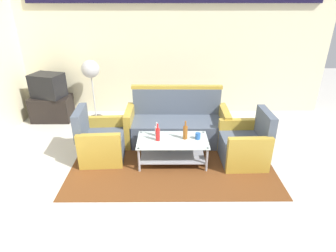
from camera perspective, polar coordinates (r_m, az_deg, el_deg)
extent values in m
plane|color=beige|center=(3.90, 2.19, -14.10)|extent=(14.00, 14.00, 0.00)
cube|color=beige|center=(6.16, 1.20, 15.37)|extent=(6.52, 0.12, 2.80)
cube|color=brown|center=(4.66, 0.80, -6.64)|extent=(3.14, 2.11, 0.01)
cube|color=#4C5666|center=(5.08, 1.77, -0.96)|extent=(1.61, 0.72, 0.42)
cube|color=#4C5666|center=(5.20, 1.77, 5.07)|extent=(1.60, 0.16, 0.48)
cube|color=#B79333|center=(5.13, 11.21, 0.03)|extent=(0.13, 0.70, 0.62)
cube|color=#B79333|center=(5.09, -7.71, 0.09)|extent=(0.13, 0.70, 0.62)
cube|color=#B79333|center=(5.11, 1.81, 7.91)|extent=(1.64, 0.12, 0.06)
cube|color=#4C5666|center=(4.73, -12.96, -3.96)|extent=(0.69, 0.64, 0.40)
cube|color=#4C5666|center=(4.60, -17.28, 0.60)|extent=(0.15, 0.61, 0.45)
cube|color=#B79333|center=(4.97, -12.53, -1.19)|extent=(0.66, 0.14, 0.58)
cube|color=#B79333|center=(4.40, -13.68, -5.05)|extent=(0.66, 0.14, 0.58)
cube|color=#4C5666|center=(4.67, 14.79, -4.59)|extent=(0.68, 0.62, 0.40)
cube|color=#4C5666|center=(4.58, 19.10, 0.19)|extent=(0.14, 0.60, 0.45)
cube|color=#B79333|center=(4.35, 16.08, -5.73)|extent=(0.66, 0.12, 0.58)
cube|color=#B79333|center=(4.90, 13.89, -1.76)|extent=(0.66, 0.12, 0.58)
cube|color=silver|center=(4.38, 0.94, -2.89)|extent=(1.10, 0.60, 0.02)
cube|color=#9E9EA5|center=(4.51, 0.92, -5.93)|extent=(1.00, 0.52, 0.02)
cylinder|color=#9E9EA5|center=(4.72, -5.36, -3.45)|extent=(0.04, 0.04, 0.40)
cylinder|color=#9E9EA5|center=(4.74, 7.05, -3.40)|extent=(0.04, 0.04, 0.40)
cylinder|color=#9E9EA5|center=(4.27, -5.91, -6.83)|extent=(0.04, 0.04, 0.40)
cylinder|color=#9E9EA5|center=(4.29, 7.87, -6.75)|extent=(0.04, 0.04, 0.40)
cylinder|color=silver|center=(4.46, -2.29, -1.05)|extent=(0.06, 0.06, 0.17)
cylinder|color=silver|center=(4.40, -2.32, 0.34)|extent=(0.02, 0.02, 0.07)
cylinder|color=brown|center=(4.37, 3.52, -1.35)|extent=(0.07, 0.07, 0.21)
cylinder|color=brown|center=(4.30, 3.57, 0.44)|extent=(0.03, 0.03, 0.09)
cylinder|color=red|center=(4.31, -2.08, -1.76)|extent=(0.07, 0.07, 0.20)
cylinder|color=red|center=(4.25, -2.11, -0.09)|extent=(0.03, 0.03, 0.08)
cylinder|color=#2659A5|center=(4.40, 6.06, -2.04)|extent=(0.08, 0.08, 0.10)
cube|color=black|center=(6.45, -22.43, 3.34)|extent=(0.80, 0.50, 0.52)
cube|color=black|center=(6.30, -23.18, 7.55)|extent=(0.70, 0.59, 0.48)
cube|color=black|center=(6.46, -21.99, 8.19)|extent=(0.49, 0.15, 0.36)
cylinder|color=#2D2D33|center=(6.31, -14.33, 1.63)|extent=(0.32, 0.32, 0.03)
cylinder|color=#B2B2B7|center=(6.13, -14.82, 5.82)|extent=(0.03, 0.03, 0.95)
sphere|color=#B2B2B7|center=(5.97, -15.45, 11.08)|extent=(0.36, 0.36, 0.36)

